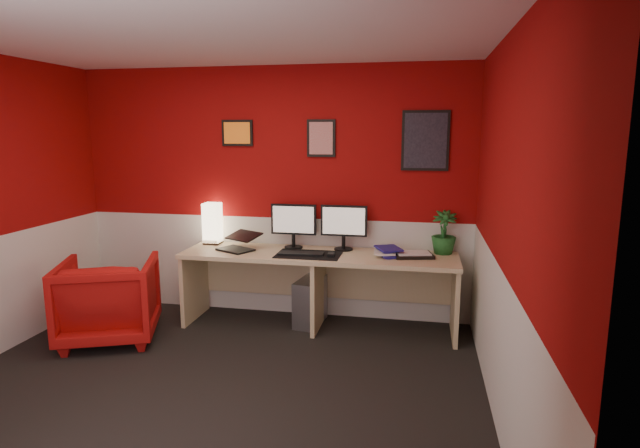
{
  "coord_description": "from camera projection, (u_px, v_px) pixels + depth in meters",
  "views": [
    {
      "loc": [
        1.47,
        -3.24,
        1.87
      ],
      "look_at": [
        0.6,
        1.21,
        1.05
      ],
      "focal_mm": 28.92,
      "sensor_mm": 36.0,
      "label": 1
    }
  ],
  "objects": [
    {
      "name": "wall_right",
      "position": [
        507.0,
        234.0,
        3.14
      ],
      "size": [
        0.01,
        3.5,
        2.5
      ],
      "primitive_type": "cube",
      "color": "#910A0A",
      "rests_on": "ground"
    },
    {
      "name": "keyboard",
      "position": [
        301.0,
        253.0,
        4.8
      ],
      "size": [
        0.43,
        0.17,
        0.02
      ],
      "primitive_type": "cube",
      "rotation": [
        0.0,
        0.0,
        0.07
      ],
      "color": "black",
      "rests_on": "desk_mat"
    },
    {
      "name": "laptop",
      "position": [
        235.0,
        239.0,
        4.96
      ],
      "size": [
        0.4,
        0.36,
        0.22
      ],
      "primitive_type": "cube",
      "rotation": [
        0.0,
        0.0,
        -0.5
      ],
      "color": "black",
      "rests_on": "desk"
    },
    {
      "name": "wainscot_back",
      "position": [
        273.0,
        265.0,
        5.34
      ],
      "size": [
        4.0,
        0.01,
        1.0
      ],
      "primitive_type": "cube",
      "color": "silver",
      "rests_on": "ground"
    },
    {
      "name": "book_bottom",
      "position": [
        380.0,
        254.0,
        4.77
      ],
      "size": [
        0.3,
        0.35,
        0.03
      ],
      "primitive_type": "imported",
      "rotation": [
        0.0,
        0.0,
        0.25
      ],
      "color": "navy",
      "rests_on": "desk"
    },
    {
      "name": "wall_back",
      "position": [
        272.0,
        193.0,
        5.21
      ],
      "size": [
        4.0,
        0.01,
        2.5
      ],
      "primitive_type": "cube",
      "color": "#910A0A",
      "rests_on": "ground"
    },
    {
      "name": "desk",
      "position": [
        319.0,
        290.0,
        4.93
      ],
      "size": [
        2.6,
        0.65,
        0.73
      ],
      "primitive_type": "cube",
      "color": "#D1BF86",
      "rests_on": "ground"
    },
    {
      "name": "zen_tray",
      "position": [
        413.0,
        255.0,
        4.73
      ],
      "size": [
        0.4,
        0.32,
        0.03
      ],
      "primitive_type": "cube",
      "rotation": [
        0.0,
        0.0,
        0.23
      ],
      "color": "black",
      "rests_on": "desk"
    },
    {
      "name": "armchair",
      "position": [
        109.0,
        299.0,
        4.64
      ],
      "size": [
        1.04,
        1.06,
        0.75
      ],
      "primitive_type": "imported",
      "rotation": [
        0.0,
        0.0,
        3.52
      ],
      "color": "#B00B08",
      "rests_on": "ground"
    },
    {
      "name": "monitor_left",
      "position": [
        293.0,
        219.0,
        5.04
      ],
      "size": [
        0.45,
        0.06,
        0.58
      ],
      "primitive_type": "cube",
      "color": "black",
      "rests_on": "desk"
    },
    {
      "name": "art_left",
      "position": [
        237.0,
        133.0,
        5.15
      ],
      "size": [
        0.32,
        0.02,
        0.26
      ],
      "primitive_type": "cube",
      "color": "orange",
      "rests_on": "wall_back"
    },
    {
      "name": "ceiling",
      "position": [
        192.0,
        31.0,
        3.29
      ],
      "size": [
        4.0,
        3.5,
        0.01
      ],
      "primitive_type": "cube",
      "color": "white",
      "rests_on": "ground"
    },
    {
      "name": "shoji_lamp",
      "position": [
        212.0,
        224.0,
        5.25
      ],
      "size": [
        0.16,
        0.16,
        0.4
      ],
      "primitive_type": "cube",
      "color": "#FFE5B2",
      "rests_on": "desk"
    },
    {
      "name": "book_top",
      "position": [
        378.0,
        249.0,
        4.75
      ],
      "size": [
        0.29,
        0.33,
        0.03
      ],
      "primitive_type": "imported",
      "rotation": [
        0.0,
        0.0,
        0.41
      ],
      "color": "navy",
      "rests_on": "book_middle"
    },
    {
      "name": "mouse",
      "position": [
        331.0,
        254.0,
        4.73
      ],
      "size": [
        0.07,
        0.11,
        0.03
      ],
      "primitive_type": "cube",
      "rotation": [
        0.0,
        0.0,
        0.1
      ],
      "color": "black",
      "rests_on": "desk_mat"
    },
    {
      "name": "ground",
      "position": [
        207.0,
        392.0,
        3.74
      ],
      "size": [
        4.0,
        3.5,
        0.01
      ],
      "primitive_type": "cube",
      "color": "black",
      "rests_on": "ground"
    },
    {
      "name": "pc_tower",
      "position": [
        310.0,
        301.0,
        5.04
      ],
      "size": [
        0.27,
        0.48,
        0.45
      ],
      "primitive_type": "cube",
      "rotation": [
        0.0,
        0.0,
        -0.16
      ],
      "color": "#99999E",
      "rests_on": "ground"
    },
    {
      "name": "book_middle",
      "position": [
        374.0,
        251.0,
        4.77
      ],
      "size": [
        0.21,
        0.28,
        0.02
      ],
      "primitive_type": "imported",
      "rotation": [
        0.0,
        0.0,
        0.05
      ],
      "color": "silver",
      "rests_on": "book_bottom"
    },
    {
      "name": "art_center",
      "position": [
        321.0,
        138.0,
        5.0
      ],
      "size": [
        0.28,
        0.02,
        0.36
      ],
      "primitive_type": "cube",
      "color": "red",
      "rests_on": "wall_back"
    },
    {
      "name": "potted_plant",
      "position": [
        444.0,
        232.0,
        4.82
      ],
      "size": [
        0.23,
        0.23,
        0.41
      ],
      "primitive_type": "imported",
      "rotation": [
        0.0,
        0.0,
        -0.02
      ],
      "color": "#19591E",
      "rests_on": "desk"
    },
    {
      "name": "monitor_right",
      "position": [
        344.0,
        221.0,
        4.96
      ],
      "size": [
        0.45,
        0.06,
        0.58
      ],
      "primitive_type": "cube",
      "color": "black",
      "rests_on": "desk"
    },
    {
      "name": "desk_mat",
      "position": [
        309.0,
        255.0,
        4.81
      ],
      "size": [
        0.6,
        0.38,
        0.01
      ],
      "primitive_type": "cube",
      "color": "black",
      "rests_on": "desk"
    },
    {
      "name": "wainscot_right",
      "position": [
        499.0,
        350.0,
        3.27
      ],
      "size": [
        0.01,
        3.5,
        1.0
      ],
      "primitive_type": "cube",
      "color": "silver",
      "rests_on": "ground"
    },
    {
      "name": "art_right",
      "position": [
        425.0,
        141.0,
        4.81
      ],
      "size": [
        0.44,
        0.02,
        0.56
      ],
      "primitive_type": "cube",
      "color": "black",
      "rests_on": "wall_back"
    }
  ]
}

